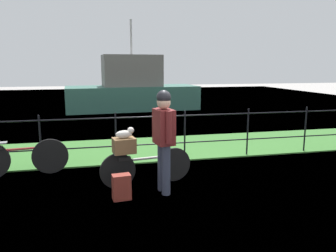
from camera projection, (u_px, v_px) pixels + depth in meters
name	position (u px, v px, depth m)	size (l,w,h in m)	color
ground_plane	(213.00, 189.00, 5.54)	(60.00, 60.00, 0.00)	#9E9993
grass_strip	(173.00, 147.00, 8.31)	(27.00, 2.40, 0.03)	#38702D
harbor_water	(136.00, 109.00, 15.69)	(30.00, 30.00, 0.00)	slate
iron_fence	(185.00, 132.00, 7.16)	(18.04, 0.04, 1.10)	black
bicycle_main	(146.00, 167.00, 5.68)	(1.63, 0.31, 0.61)	black
wooden_crate	(124.00, 145.00, 5.47)	(0.36, 0.28, 0.25)	brown
terrier_dog	(125.00, 133.00, 5.44)	(0.32, 0.18, 0.18)	silver
cyclist_person	(164.00, 133.00, 5.20)	(0.32, 0.54, 1.68)	#383D51
backpack_on_paving	(122.00, 187.00, 5.07)	(0.28, 0.18, 0.40)	maroon
bicycle_parked	(20.00, 158.00, 6.11)	(1.70, 0.25, 0.68)	black
moored_boat_near	(132.00, 90.00, 15.45)	(6.22, 2.66, 4.15)	#336656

